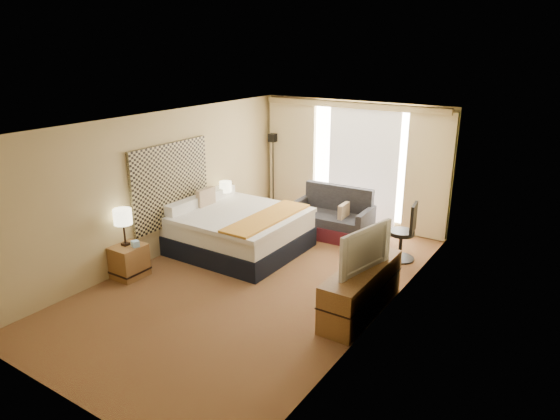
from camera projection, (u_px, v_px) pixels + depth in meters
The scene contains 21 objects.
floor at pixel (258, 280), 8.21m from camera, with size 4.20×7.00×0.02m, color #5B1E1A.
ceiling at pixel (256, 122), 7.38m from camera, with size 4.20×7.00×0.02m, color white.
wall_back at pixel (353, 163), 10.57m from camera, with size 4.20×0.02×2.60m, color tan.
wall_front at pixel (54, 295), 5.02m from camera, with size 4.20×0.02×2.60m, color tan.
wall_left at pixel (161, 185), 8.89m from camera, with size 0.02×7.00×2.60m, color tan.
wall_right at pixel (384, 232), 6.71m from camera, with size 0.02×7.00×2.60m, color tan.
headboard at pixel (171, 184), 9.03m from camera, with size 0.06×1.85×1.50m, color black.
nightstand_left at pixel (129, 261), 8.26m from camera, with size 0.45×0.52×0.55m, color olive.
nightstand_right at pixel (225, 219), 10.24m from camera, with size 0.45×0.52×0.55m, color olive.
media_dresser at pixel (361, 290), 7.15m from camera, with size 0.50×1.80×0.70m, color olive.
window at pixel (363, 164), 10.41m from camera, with size 2.30×0.02×2.30m, color white.
curtains at pixel (351, 159), 10.45m from camera, with size 4.12×0.19×2.56m.
bed at pixel (238, 230), 9.31m from camera, with size 2.22×2.03×1.08m.
loveseat at pixel (333, 220), 10.05m from camera, with size 1.60×0.91×0.98m.
floor_lamp at pixel (273, 156), 11.39m from camera, with size 0.22×0.22×1.78m.
desk_chair at pixel (405, 235), 8.85m from camera, with size 0.52×0.52×1.07m.
lamp_left at pixel (123, 217), 8.05m from camera, with size 0.30×0.30×0.63m.
lamp_right at pixel (226, 187), 10.04m from camera, with size 0.25×0.25×0.52m.
tissue_box at pixel (135, 244), 8.13m from camera, with size 0.11×0.11×0.10m, color #96C2E8.
telephone at pixel (221, 206), 10.06m from camera, with size 0.17×0.14×0.07m, color black.
television at pixel (359, 247), 6.93m from camera, with size 1.10×0.14×0.63m, color black.
Camera 1 is at (4.36, -6.01, 3.71)m, focal length 32.00 mm.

